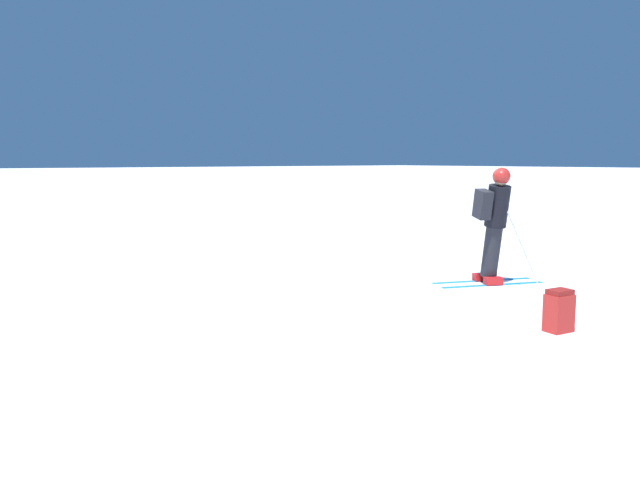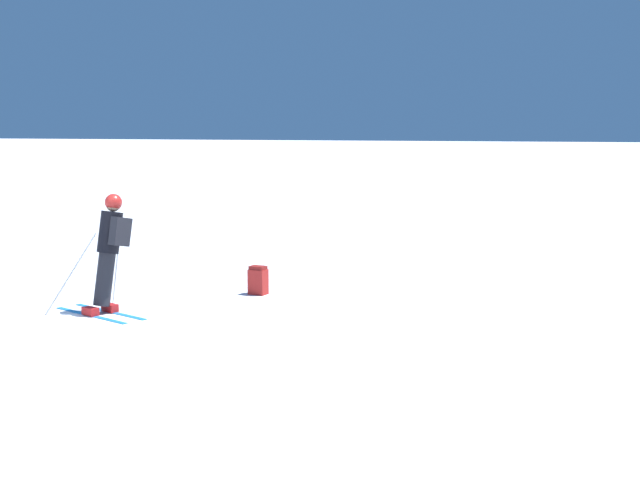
# 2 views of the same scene
# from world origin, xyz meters

# --- Properties ---
(ground_plane) EXTENTS (300.00, 300.00, 0.00)m
(ground_plane) POSITION_xyz_m (0.00, 0.00, 0.00)
(ground_plane) COLOR white
(skier) EXTENTS (1.36, 1.81, 1.89)m
(skier) POSITION_xyz_m (-1.43, 0.10, 1.06)
(skier) COLOR #1E7AC6
(skier) RESTS_ON ground
(spare_backpack) EXTENTS (0.26, 0.33, 0.50)m
(spare_backpack) POSITION_xyz_m (-3.56, 1.71, 0.24)
(spare_backpack) COLOR #AD231E
(spare_backpack) RESTS_ON ground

